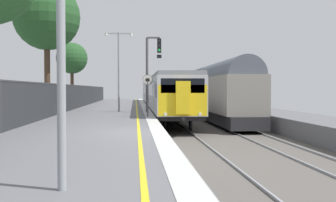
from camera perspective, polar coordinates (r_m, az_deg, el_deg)
The scene contains 9 objects.
ground at distance 16.13m, azimuth 6.73°, elevation -6.34°, with size 17.40×110.00×1.21m.
commuter_train_at_platform at distance 42.50m, azimuth -1.07°, elevation 1.14°, with size 2.83×40.70×3.81m.
freight_train_adjacent_track at distance 45.17m, azimuth 3.83°, elevation 1.50°, with size 2.60×43.21×4.63m.
signal_gantry at distance 29.00m, azimuth -2.38°, elevation 4.92°, with size 1.10×0.24×5.29m.
speed_limit_sign at distance 24.53m, azimuth -2.83°, elevation 1.55°, with size 0.59×0.08×2.48m.
platform_lamp_mid at distance 30.25m, azimuth -6.81°, elevation 4.96°, with size 2.00×0.20×5.76m.
platform_back_fence at distance 16.44m, azimuth -22.11°, elevation -0.55°, with size 0.07×99.00×1.99m.
background_tree_left at distance 43.65m, azimuth -13.10°, elevation 5.64°, with size 3.19×3.19×6.41m.
background_tree_centre at distance 30.69m, azimuth -16.37°, elevation 10.72°, with size 4.64×4.64×9.01m.
Camera 1 is at (-0.49, -15.66, 1.62)m, focal length 44.21 mm.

